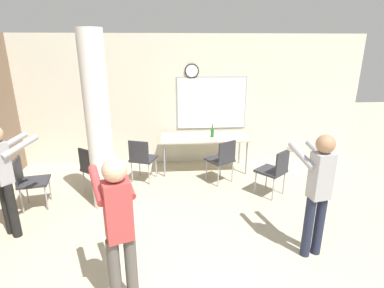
{
  "coord_description": "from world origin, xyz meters",
  "views": [
    {
      "loc": [
        -0.23,
        -1.48,
        2.55
      ],
      "look_at": [
        0.07,
        2.55,
        1.22
      ],
      "focal_mm": 28.0,
      "sensor_mm": 36.0,
      "label": 1
    }
  ],
  "objects_px": {
    "chair_by_left_wall": "(29,179)",
    "person_watching_back": "(4,173)",
    "bottle_on_table": "(212,132)",
    "chair_mid_room": "(275,169)",
    "chair_table_left": "(142,157)",
    "folding_table": "(204,139)",
    "chair_table_right": "(222,158)",
    "chair_near_pillar": "(94,167)",
    "person_playing_side": "(318,187)",
    "person_playing_front": "(119,224)"
  },
  "relations": [
    {
      "from": "chair_by_left_wall",
      "to": "person_watching_back",
      "type": "xyz_separation_m",
      "value": [
        0.07,
        -0.74,
        0.43
      ]
    },
    {
      "from": "bottle_on_table",
      "to": "chair_by_left_wall",
      "type": "distance_m",
      "value": 3.46
    },
    {
      "from": "chair_mid_room",
      "to": "chair_table_left",
      "type": "relative_size",
      "value": 1.0
    },
    {
      "from": "folding_table",
      "to": "chair_table_right",
      "type": "xyz_separation_m",
      "value": [
        0.27,
        -0.67,
        -0.18
      ]
    },
    {
      "from": "bottle_on_table",
      "to": "folding_table",
      "type": "bearing_deg",
      "value": 170.18
    },
    {
      "from": "chair_mid_room",
      "to": "chair_table_right",
      "type": "height_order",
      "value": "same"
    },
    {
      "from": "chair_mid_room",
      "to": "chair_near_pillar",
      "type": "bearing_deg",
      "value": 174.09
    },
    {
      "from": "chair_mid_room",
      "to": "chair_table_right",
      "type": "relative_size",
      "value": 1.0
    },
    {
      "from": "chair_table_right",
      "to": "person_watching_back",
      "type": "distance_m",
      "value": 3.55
    },
    {
      "from": "bottle_on_table",
      "to": "chair_table_right",
      "type": "bearing_deg",
      "value": -80.43
    },
    {
      "from": "person_playing_side",
      "to": "bottle_on_table",
      "type": "bearing_deg",
      "value": 107.39
    },
    {
      "from": "person_watching_back",
      "to": "person_playing_side",
      "type": "bearing_deg",
      "value": -10.28
    },
    {
      "from": "folding_table",
      "to": "bottle_on_table",
      "type": "distance_m",
      "value": 0.22
    },
    {
      "from": "chair_near_pillar",
      "to": "chair_by_left_wall",
      "type": "bearing_deg",
      "value": -155.32
    },
    {
      "from": "person_playing_front",
      "to": "person_playing_side",
      "type": "distance_m",
      "value": 2.35
    },
    {
      "from": "chair_table_left",
      "to": "chair_near_pillar",
      "type": "bearing_deg",
      "value": -151.26
    },
    {
      "from": "folding_table",
      "to": "chair_mid_room",
      "type": "xyz_separation_m",
      "value": [
        1.09,
        -1.27,
        -0.18
      ]
    },
    {
      "from": "chair_table_right",
      "to": "chair_table_left",
      "type": "height_order",
      "value": "same"
    },
    {
      "from": "chair_by_left_wall",
      "to": "person_watching_back",
      "type": "distance_m",
      "value": 0.86
    },
    {
      "from": "chair_mid_room",
      "to": "chair_near_pillar",
      "type": "xyz_separation_m",
      "value": [
        -3.16,
        0.33,
        0.0
      ]
    },
    {
      "from": "bottle_on_table",
      "to": "person_playing_side",
      "type": "relative_size",
      "value": 0.17
    },
    {
      "from": "person_playing_front",
      "to": "chair_table_right",
      "type": "bearing_deg",
      "value": 62.29
    },
    {
      "from": "person_playing_side",
      "to": "chair_by_left_wall",
      "type": "bearing_deg",
      "value": 160.14
    },
    {
      "from": "chair_table_left",
      "to": "folding_table",
      "type": "bearing_deg",
      "value": 21.68
    },
    {
      "from": "chair_by_left_wall",
      "to": "chair_mid_room",
      "type": "bearing_deg",
      "value": 1.46
    },
    {
      "from": "folding_table",
      "to": "person_playing_side",
      "type": "xyz_separation_m",
      "value": [
        1.04,
        -2.84,
        0.25
      ]
    },
    {
      "from": "folding_table",
      "to": "person_playing_front",
      "type": "relative_size",
      "value": 1.11
    },
    {
      "from": "folding_table",
      "to": "chair_table_left",
      "type": "distance_m",
      "value": 1.38
    },
    {
      "from": "folding_table",
      "to": "chair_near_pillar",
      "type": "relative_size",
      "value": 2.08
    },
    {
      "from": "bottle_on_table",
      "to": "chair_by_left_wall",
      "type": "height_order",
      "value": "bottle_on_table"
    },
    {
      "from": "bottle_on_table",
      "to": "person_watching_back",
      "type": "xyz_separation_m",
      "value": [
        -3.1,
        -2.09,
        0.09
      ]
    },
    {
      "from": "chair_mid_room",
      "to": "person_watching_back",
      "type": "xyz_separation_m",
      "value": [
        -4.03,
        -0.85,
        0.43
      ]
    },
    {
      "from": "chair_near_pillar",
      "to": "person_playing_side",
      "type": "relative_size",
      "value": 0.54
    },
    {
      "from": "bottle_on_table",
      "to": "chair_mid_room",
      "type": "distance_m",
      "value": 1.59
    },
    {
      "from": "chair_by_left_wall",
      "to": "person_playing_front",
      "type": "distance_m",
      "value": 2.82
    },
    {
      "from": "bottle_on_table",
      "to": "person_playing_front",
      "type": "relative_size",
      "value": 0.16
    },
    {
      "from": "chair_by_left_wall",
      "to": "person_watching_back",
      "type": "relative_size",
      "value": 0.55
    },
    {
      "from": "folding_table",
      "to": "chair_mid_room",
      "type": "relative_size",
      "value": 2.08
    },
    {
      "from": "bottle_on_table",
      "to": "chair_near_pillar",
      "type": "relative_size",
      "value": 0.31
    },
    {
      "from": "folding_table",
      "to": "chair_near_pillar",
      "type": "distance_m",
      "value": 2.28
    },
    {
      "from": "chair_by_left_wall",
      "to": "chair_mid_room",
      "type": "relative_size",
      "value": 1.0
    },
    {
      "from": "folding_table",
      "to": "person_watching_back",
      "type": "bearing_deg",
      "value": -144.23
    },
    {
      "from": "chair_near_pillar",
      "to": "person_playing_side",
      "type": "height_order",
      "value": "person_playing_side"
    },
    {
      "from": "chair_table_left",
      "to": "person_playing_front",
      "type": "bearing_deg",
      "value": -88.97
    },
    {
      "from": "bottle_on_table",
      "to": "chair_table_right",
      "type": "distance_m",
      "value": 0.73
    },
    {
      "from": "folding_table",
      "to": "chair_by_left_wall",
      "type": "height_order",
      "value": "chair_by_left_wall"
    },
    {
      "from": "chair_near_pillar",
      "to": "person_playing_side",
      "type": "xyz_separation_m",
      "value": [
        3.11,
        -1.9,
        0.43
      ]
    },
    {
      "from": "chair_by_left_wall",
      "to": "folding_table",
      "type": "bearing_deg",
      "value": 24.56
    },
    {
      "from": "chair_mid_room",
      "to": "person_watching_back",
      "type": "height_order",
      "value": "person_watching_back"
    },
    {
      "from": "chair_by_left_wall",
      "to": "chair_table_left",
      "type": "xyz_separation_m",
      "value": [
        1.74,
        0.87,
        0.0
      ]
    }
  ]
}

